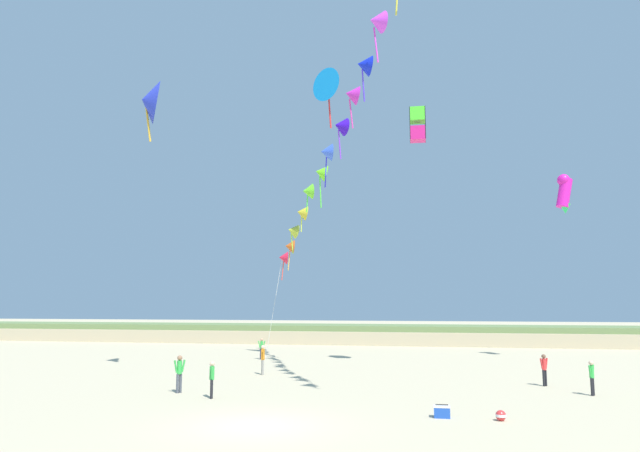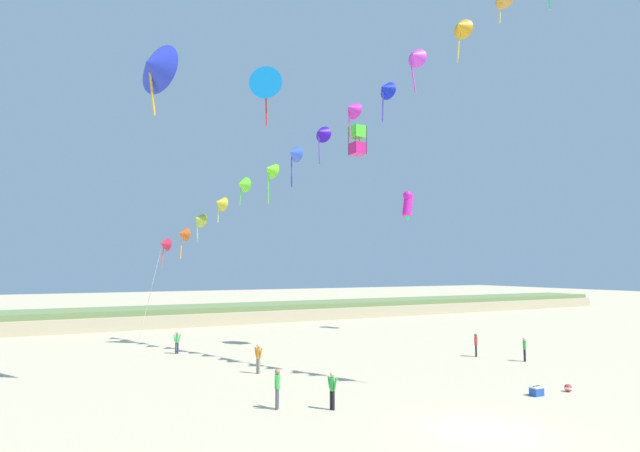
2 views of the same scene
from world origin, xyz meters
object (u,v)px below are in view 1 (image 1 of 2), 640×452
(person_near_left, at_px, (179,371))
(large_kite_outer_drift, at_px, (564,192))
(person_far_left, at_px, (592,375))
(beach_cooler, at_px, (442,412))
(person_far_center, at_px, (544,368))
(large_kite_low_lead, at_px, (418,125))
(beach_ball, at_px, (501,416))
(person_far_right, at_px, (262,347))
(large_kite_high_solo, at_px, (330,86))
(person_near_right, at_px, (263,358))
(large_kite_mid_trail, at_px, (149,101))
(person_mid_center, at_px, (212,377))

(person_near_left, height_order, large_kite_outer_drift, large_kite_outer_drift)
(person_far_left, bearing_deg, beach_cooler, -136.33)
(person_near_left, bearing_deg, person_far_center, 18.29)
(beach_cooler, bearing_deg, person_near_left, 163.46)
(large_kite_low_lead, xyz_separation_m, large_kite_outer_drift, (10.20, 7.46, -3.31))
(person_far_left, height_order, person_far_center, person_far_center)
(person_near_left, xyz_separation_m, beach_ball, (13.62, -3.64, -0.79))
(person_far_right, bearing_deg, person_far_center, -30.52)
(large_kite_high_solo, distance_m, beach_ball, 27.34)
(person_near_right, bearing_deg, beach_cooler, -47.08)
(person_far_center, relative_size, beach_cooler, 2.67)
(large_kite_low_lead, relative_size, large_kite_mid_trail, 0.56)
(person_near_right, xyz_separation_m, large_kite_outer_drift, (19.16, 11.17, 11.08))
(person_near_left, relative_size, person_far_right, 1.10)
(large_kite_mid_trail, bearing_deg, person_far_left, -5.07)
(person_near_left, relative_size, person_near_right, 1.00)
(beach_cooler, bearing_deg, large_kite_high_solo, 112.67)
(large_kite_high_solo, bearing_deg, person_near_left, -108.61)
(large_kite_high_solo, relative_size, large_kite_outer_drift, 1.49)
(large_kite_outer_drift, height_order, beach_ball, large_kite_outer_drift)
(person_near_left, distance_m, person_far_right, 15.98)
(person_mid_center, bearing_deg, large_kite_outer_drift, 45.83)
(person_far_center, xyz_separation_m, large_kite_high_solo, (-12.16, 7.99, 18.55))
(large_kite_outer_drift, bearing_deg, person_mid_center, -134.17)
(large_kite_outer_drift, xyz_separation_m, beach_ball, (-7.31, -21.95, -11.86))
(person_near_left, xyz_separation_m, person_far_right, (-0.98, 15.95, -0.09))
(person_mid_center, height_order, large_kite_outer_drift, large_kite_outer_drift)
(large_kite_outer_drift, xyz_separation_m, beach_cooler, (-9.30, -21.78, -11.83))
(person_near_right, xyz_separation_m, large_kite_high_solo, (2.77, 6.37, 18.47))
(person_near_right, height_order, person_far_right, person_near_right)
(beach_cooler, height_order, beach_ball, beach_cooler)
(person_mid_center, xyz_separation_m, large_kite_outer_drift, (18.91, 19.46, 11.14))
(person_far_right, xyz_separation_m, large_kite_outer_drift, (21.92, 2.36, 11.16))
(person_far_left, bearing_deg, person_near_left, -171.18)
(large_kite_outer_drift, bearing_deg, large_kite_low_lead, -143.82)
(person_mid_center, bearing_deg, large_kite_mid_trail, 138.28)
(person_far_center, bearing_deg, person_mid_center, -155.58)
(person_near_right, distance_m, person_far_center, 15.02)
(person_far_right, distance_m, large_kite_high_solo, 19.52)
(person_far_center, distance_m, large_kite_mid_trail, 26.14)
(large_kite_outer_drift, bearing_deg, beach_cooler, -113.12)
(person_far_left, distance_m, person_far_right, 23.26)
(large_kite_low_lead, bearing_deg, large_kite_mid_trail, -158.77)
(person_far_right, distance_m, large_kite_mid_trail, 19.01)
(person_mid_center, xyz_separation_m, person_far_left, (16.19, 3.97, -0.03))
(person_far_center, distance_m, large_kite_low_lead, 16.53)
(person_far_center, bearing_deg, beach_cooler, -119.46)
(person_far_right, height_order, large_kite_outer_drift, large_kite_outer_drift)
(person_mid_center, bearing_deg, large_kite_high_solo, 80.23)
(person_far_center, bearing_deg, large_kite_mid_trail, -178.23)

